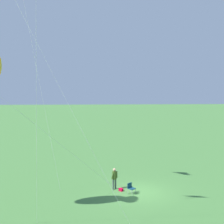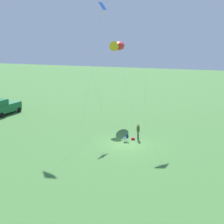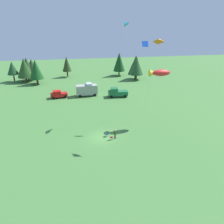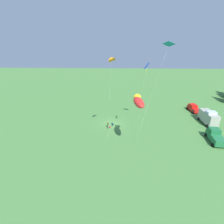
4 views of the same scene
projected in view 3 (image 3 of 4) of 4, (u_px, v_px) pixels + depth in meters
name	position (u px, v px, depth m)	size (l,w,h in m)	color
ground_plane	(103.00, 137.00, 37.56)	(160.00, 160.00, 0.00)	#447939
person_kite_flyer	(115.00, 133.00, 36.82)	(0.54, 0.48, 1.74)	#41514A
folding_chair	(107.00, 134.00, 37.73)	(0.68, 0.68, 0.82)	#0F3449
backpack_on_grass	(112.00, 137.00, 37.48)	(0.32, 0.22, 0.22)	red
car_red_sedan	(58.00, 94.00, 55.91)	(4.40, 2.68, 1.89)	red
van_motorhome_grey	(87.00, 90.00, 57.22)	(5.52, 2.87, 3.34)	#999E90
truck_green_flatbed	(117.00, 93.00, 56.63)	(5.17, 2.79, 2.34)	#1E683A
treeline_distant	(70.00, 66.00, 70.48)	(43.42, 11.39, 8.04)	brown
kite_large_fish	(159.00, 73.00, 39.53)	(11.62, 6.36, 10.45)	red
kite_delta_teal	(125.00, 24.00, 40.05)	(2.31, 5.64, 18.47)	teal
kite_delta_orange	(158.00, 41.00, 32.85)	(3.22, 1.58, 16.20)	orange
kite_diamond_blue	(144.00, 47.00, 38.45)	(7.84, 0.76, 15.19)	blue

